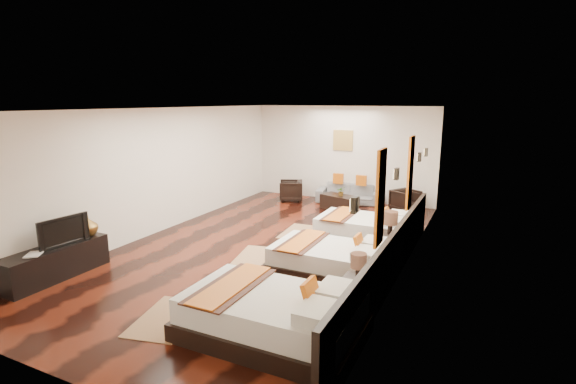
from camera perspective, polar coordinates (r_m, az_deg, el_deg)
The scene contains 30 objects.
floor at distance 8.91m, azimuth -2.73°, elevation -7.28°, with size 5.50×9.50×0.01m, color black.
ceiling at distance 8.41m, azimuth -2.92°, elevation 11.02°, with size 5.50×9.50×0.01m, color white.
back_wall at distance 12.88m, azimuth 7.32°, elevation 5.09°, with size 5.50×0.01×2.80m, color silver.
left_wall at distance 10.13m, azimuth -16.65°, elevation 2.77°, with size 0.01×9.50×2.80m, color silver.
right_wall at distance 7.65m, azimuth 15.61°, elevation -0.09°, with size 0.01×9.50×2.80m, color silver.
headboard_panel at distance 7.17m, azimuth 13.69°, elevation -8.74°, with size 0.08×6.60×0.90m, color black.
bed_near at distance 5.64m, azimuth -1.92°, elevation -16.09°, with size 2.28×1.43×0.87m.
bed_mid at distance 7.50m, azimuth 5.97°, elevation -8.98°, with size 2.06×1.30×0.79m.
bed_far at distance 9.37m, azimuth 10.25°, elevation -4.80°, with size 2.02×1.27×0.77m.
nightstand_a at distance 6.37m, azimuth 9.26°, elevation -12.75°, with size 0.43×0.43×0.85m.
nightstand_b at distance 8.18m, azimuth 13.33°, elevation -6.85°, with size 0.50×0.50×0.98m.
jute_mat_near at distance 6.41m, azimuth -15.75°, elevation -15.84°, with size 0.75×1.20×0.01m, color #98704D.
jute_mat_mid at distance 8.35m, azimuth -4.17°, elevation -8.64°, with size 0.75×1.20×0.01m, color #98704D.
jute_mat_far at distance 9.82m, azimuth 1.69°, elevation -5.38°, with size 0.75×1.20×0.01m, color #98704D.
tv_console at distance 8.33m, azimuth -28.57°, elevation -8.22°, with size 0.50×1.80×0.55m, color black.
tv at distance 8.21m, azimuth -28.00°, elevation -4.57°, with size 0.88×0.12×0.51m, color black.
book at distance 8.00m, azimuth -31.54°, elevation -7.18°, with size 0.22×0.30×0.03m, color black.
figurine at distance 8.59m, azimuth -25.19°, elevation -4.04°, with size 0.37×0.37×0.38m, color brown.
sofa at distance 12.68m, azimuth 8.16°, elevation -0.21°, with size 1.87×0.73×0.55m, color slate.
armchair_left at distance 12.79m, azimuth 0.39°, elevation 0.18°, with size 0.66×0.68×0.62m, color black.
armchair_right at distance 12.05m, azimuth 15.37°, elevation -1.09°, with size 0.63×0.65×0.59m, color black.
coffee_table at distance 11.88m, azimuth 6.86°, elevation -1.37°, with size 1.00×0.50×0.40m, color black.
table_plant at distance 11.74m, azimuth 7.12°, elevation 0.10°, with size 0.23×0.20×0.26m, color #276020.
orange_panel_a at distance 5.77m, azimuth 12.20°, elevation -0.78°, with size 0.04×0.40×1.30m, color #D86014.
orange_panel_b at distance 7.89m, azimuth 15.98°, elevation 2.47°, with size 0.04×0.40×1.30m, color #D86014.
sconce_near at distance 4.71m, azimuth 8.81°, elevation -1.69°, with size 0.07×0.12×0.18m.
sconce_mid at distance 6.81m, azimuth 14.24°, elevation 2.35°, with size 0.07×0.12×0.18m.
sconce_far at distance 8.95m, azimuth 17.10°, elevation 4.47°, with size 0.07×0.12×0.18m.
sconce_lounge at distance 9.84m, azimuth 17.91°, elevation 5.07°, with size 0.07×0.12×0.18m.
gold_artwork at distance 12.82m, azimuth 7.34°, elevation 6.86°, with size 0.60×0.04×0.60m, color #AD873F.
Camera 1 is at (4.01, -7.39, 2.97)m, focal length 26.67 mm.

